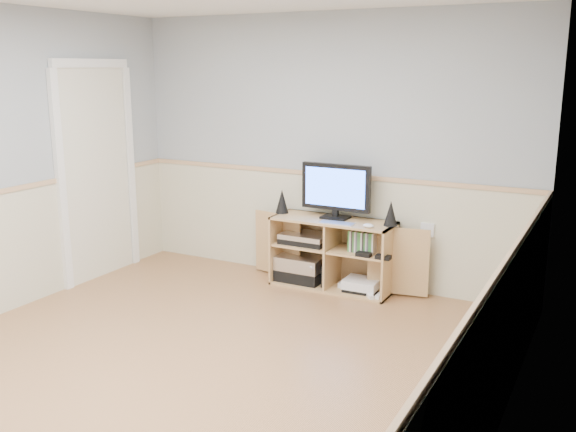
% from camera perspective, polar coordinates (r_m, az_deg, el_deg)
% --- Properties ---
extents(room, '(4.04, 4.54, 2.54)m').
position_cam_1_polar(room, '(4.26, -9.21, 2.23)').
color(room, tan).
rests_on(room, ground).
extents(media_cabinet, '(1.76, 0.42, 0.65)m').
position_cam_1_polar(media_cabinet, '(5.99, 4.19, -3.17)').
color(media_cabinet, tan).
rests_on(media_cabinet, floor).
extents(monitor, '(0.66, 0.18, 0.50)m').
position_cam_1_polar(monitor, '(5.84, 4.27, 2.41)').
color(monitor, black).
rests_on(monitor, media_cabinet).
extents(speaker_left, '(0.12, 0.12, 0.23)m').
position_cam_1_polar(speaker_left, '(6.08, -0.54, 1.32)').
color(speaker_left, black).
rests_on(speaker_left, media_cabinet).
extents(speaker_right, '(0.12, 0.12, 0.22)m').
position_cam_1_polar(speaker_right, '(5.66, 9.12, 0.24)').
color(speaker_right, black).
rests_on(speaker_right, media_cabinet).
extents(keyboard, '(0.32, 0.14, 0.01)m').
position_cam_1_polar(keyboard, '(5.70, 4.35, -0.64)').
color(keyboard, white).
rests_on(keyboard, media_cabinet).
extents(mouse, '(0.10, 0.07, 0.04)m').
position_cam_1_polar(mouse, '(5.58, 7.16, -0.86)').
color(mouse, white).
rests_on(mouse, media_cabinet).
extents(av_components, '(0.52, 0.33, 0.47)m').
position_cam_1_polar(av_components, '(6.10, 1.34, -3.95)').
color(av_components, black).
rests_on(av_components, media_cabinet).
extents(game_consoles, '(0.45, 0.30, 0.11)m').
position_cam_1_polar(game_consoles, '(5.90, 6.49, -6.12)').
color(game_consoles, white).
rests_on(game_consoles, media_cabinet).
extents(game_cases, '(0.24, 0.13, 0.19)m').
position_cam_1_polar(game_cases, '(5.77, 6.68, -2.27)').
color(game_cases, '#3F8C3F').
rests_on(game_cases, media_cabinet).
extents(wall_outlet, '(0.12, 0.03, 0.12)m').
position_cam_1_polar(wall_outlet, '(5.81, 12.29, -1.20)').
color(wall_outlet, white).
rests_on(wall_outlet, wall_back).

